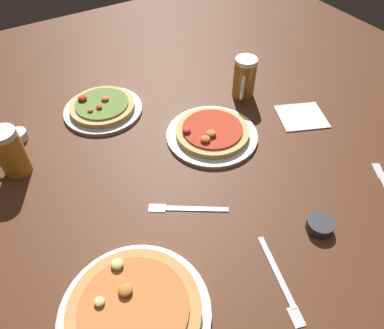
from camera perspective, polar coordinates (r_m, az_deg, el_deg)
ground_plane at (r=1.07m, az=0.00°, el=-1.30°), size 2.40×2.40×0.03m
pizza_plate_near at (r=0.82m, az=-9.08°, el=-21.85°), size 0.32×0.32×0.05m
pizza_plate_far at (r=1.15m, az=3.17°, el=4.97°), size 0.29×0.29×0.05m
pizza_plate_side at (r=1.28m, az=-13.91°, el=8.71°), size 0.27×0.27×0.05m
beer_mug_dark at (r=1.31m, az=8.24°, el=13.29°), size 0.11×0.11×0.14m
beer_mug_amber at (r=1.12m, az=-26.93°, el=1.67°), size 0.13×0.08×0.15m
ramekin_sauce at (r=0.97m, az=19.52°, el=-8.98°), size 0.07×0.07×0.03m
ramekin_butter at (r=1.27m, az=-25.70°, el=4.16°), size 0.06×0.06×0.03m
napkin_folded at (r=1.29m, az=16.89°, el=7.32°), size 0.19×0.19×0.01m
fork_left at (r=0.88m, az=13.62°, el=-17.40°), size 0.08×0.22×0.01m
fork_spare at (r=0.96m, az=-0.92°, el=-6.92°), size 0.19×0.13×0.01m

